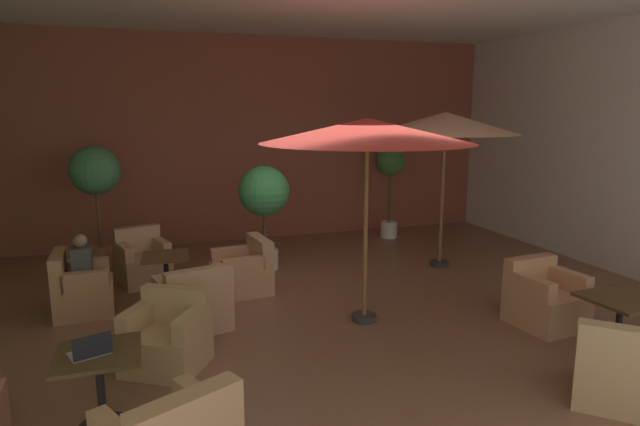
{
  "coord_description": "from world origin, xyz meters",
  "views": [
    {
      "loc": [
        -2.37,
        -6.51,
        2.69
      ],
      "look_at": [
        0.0,
        0.44,
        1.26
      ],
      "focal_mm": 30.13,
      "sensor_mm": 36.0,
      "label": 1
    }
  ],
  "objects_px": {
    "armchair_front_right_south": "(193,305)",
    "armchair_front_right_east": "(81,290)",
    "patron_blue_shirt": "(82,262)",
    "open_laptop": "(91,350)",
    "patio_umbrella_tall_red": "(445,124)",
    "cafe_table_front_left": "(100,373)",
    "armchair_front_right_west": "(243,272)",
    "armchair_front_left_north": "(167,339)",
    "armchair_mid_center_east": "(545,300)",
    "cafe_table_mid_center": "(620,314)",
    "potted_tree_mid_right": "(264,198)",
    "armchair_mid_center_south": "(623,373)",
    "cafe_table_front_right": "(166,267)",
    "armchair_front_right_north": "(143,262)",
    "potted_tree_mid_left": "(95,178)",
    "patio_umbrella_center_beige": "(367,132)",
    "potted_tree_left_corner": "(390,172)",
    "iced_drink_cup": "(103,346)"
  },
  "relations": [
    {
      "from": "cafe_table_front_left",
      "to": "armchair_mid_center_east",
      "type": "height_order",
      "value": "armchair_mid_center_east"
    },
    {
      "from": "armchair_front_right_north",
      "to": "armchair_mid_center_south",
      "type": "bearing_deg",
      "value": -51.25
    },
    {
      "from": "cafe_table_front_left",
      "to": "patio_umbrella_tall_red",
      "type": "distance_m",
      "value": 6.53
    },
    {
      "from": "patio_umbrella_tall_red",
      "to": "open_laptop",
      "type": "height_order",
      "value": "patio_umbrella_tall_red"
    },
    {
      "from": "armchair_mid_center_east",
      "to": "patio_umbrella_center_beige",
      "type": "distance_m",
      "value": 3.08
    },
    {
      "from": "cafe_table_front_left",
      "to": "armchair_front_left_north",
      "type": "height_order",
      "value": "armchair_front_left_north"
    },
    {
      "from": "cafe_table_front_right",
      "to": "potted_tree_left_corner",
      "type": "bearing_deg",
      "value": 28.49
    },
    {
      "from": "cafe_table_front_left",
      "to": "potted_tree_left_corner",
      "type": "relative_size",
      "value": 0.36
    },
    {
      "from": "patron_blue_shirt",
      "to": "open_laptop",
      "type": "xyz_separation_m",
      "value": [
        0.32,
        -2.98,
        0.05
      ]
    },
    {
      "from": "patron_blue_shirt",
      "to": "cafe_table_mid_center",
      "type": "bearing_deg",
      "value": -30.69
    },
    {
      "from": "armchair_front_left_north",
      "to": "cafe_table_front_left",
      "type": "bearing_deg",
      "value": -121.51
    },
    {
      "from": "cafe_table_mid_center",
      "to": "potted_tree_mid_right",
      "type": "relative_size",
      "value": 0.43
    },
    {
      "from": "armchair_mid_center_south",
      "to": "potted_tree_left_corner",
      "type": "distance_m",
      "value": 6.76
    },
    {
      "from": "armchair_front_right_east",
      "to": "armchair_front_right_south",
      "type": "xyz_separation_m",
      "value": [
        1.36,
        -1.04,
        0.0
      ]
    },
    {
      "from": "armchair_front_left_north",
      "to": "cafe_table_front_right",
      "type": "bearing_deg",
      "value": 87.02
    },
    {
      "from": "armchair_mid_center_east",
      "to": "potted_tree_mid_right",
      "type": "xyz_separation_m",
      "value": [
        -2.78,
        3.5,
        0.91
      ]
    },
    {
      "from": "cafe_table_front_left",
      "to": "potted_tree_mid_left",
      "type": "bearing_deg",
      "value": 93.03
    },
    {
      "from": "armchair_front_right_north",
      "to": "armchair_front_left_north",
      "type": "bearing_deg",
      "value": -86.26
    },
    {
      "from": "potted_tree_mid_right",
      "to": "armchair_front_left_north",
      "type": "bearing_deg",
      "value": -119.6
    },
    {
      "from": "cafe_table_front_left",
      "to": "armchair_front_right_west",
      "type": "height_order",
      "value": "armchair_front_right_west"
    },
    {
      "from": "armchair_mid_center_south",
      "to": "patio_umbrella_tall_red",
      "type": "xyz_separation_m",
      "value": [
        0.76,
        4.44,
        2.14
      ]
    },
    {
      "from": "potted_tree_mid_right",
      "to": "iced_drink_cup",
      "type": "relative_size",
      "value": 16.05
    },
    {
      "from": "cafe_table_front_right",
      "to": "cafe_table_mid_center",
      "type": "height_order",
      "value": "same"
    },
    {
      "from": "armchair_front_right_west",
      "to": "patron_blue_shirt",
      "type": "height_order",
      "value": "patron_blue_shirt"
    },
    {
      "from": "armchair_front_right_west",
      "to": "armchair_mid_center_east",
      "type": "distance_m",
      "value": 4.16
    },
    {
      "from": "cafe_table_mid_center",
      "to": "armchair_mid_center_south",
      "type": "bearing_deg",
      "value": -134.97
    },
    {
      "from": "cafe_table_front_right",
      "to": "iced_drink_cup",
      "type": "relative_size",
      "value": 6.29
    },
    {
      "from": "armchair_front_right_south",
      "to": "open_laptop",
      "type": "xyz_separation_m",
      "value": [
        -1.0,
        -1.94,
        0.43
      ]
    },
    {
      "from": "patio_umbrella_tall_red",
      "to": "armchair_front_left_north",
      "type": "bearing_deg",
      "value": -153.5
    },
    {
      "from": "armchair_front_right_south",
      "to": "armchair_front_right_north",
      "type": "bearing_deg",
      "value": 104.72
    },
    {
      "from": "cafe_table_mid_center",
      "to": "iced_drink_cup",
      "type": "distance_m",
      "value": 5.22
    },
    {
      "from": "patio_umbrella_center_beige",
      "to": "patron_blue_shirt",
      "type": "xyz_separation_m",
      "value": [
        -3.42,
        1.46,
        -1.71
      ]
    },
    {
      "from": "potted_tree_mid_left",
      "to": "potted_tree_mid_right",
      "type": "relative_size",
      "value": 1.18
    },
    {
      "from": "armchair_front_right_south",
      "to": "armchair_front_right_east",
      "type": "bearing_deg",
      "value": 142.57
    },
    {
      "from": "patio_umbrella_tall_red",
      "to": "cafe_table_front_left",
      "type": "bearing_deg",
      "value": -147.95
    },
    {
      "from": "patron_blue_shirt",
      "to": "potted_tree_mid_left",
      "type": "bearing_deg",
      "value": 87.48
    },
    {
      "from": "armchair_mid_center_south",
      "to": "armchair_front_right_east",
      "type": "bearing_deg",
      "value": 140.55
    },
    {
      "from": "patron_blue_shirt",
      "to": "potted_tree_mid_right",
      "type": "bearing_deg",
      "value": 23.21
    },
    {
      "from": "potted_tree_mid_left",
      "to": "open_laptop",
      "type": "relative_size",
      "value": 5.66
    },
    {
      "from": "armchair_front_right_south",
      "to": "patio_umbrella_center_beige",
      "type": "height_order",
      "value": "patio_umbrella_center_beige"
    },
    {
      "from": "cafe_table_front_left",
      "to": "armchair_mid_center_south",
      "type": "bearing_deg",
      "value": -14.02
    },
    {
      "from": "armchair_mid_center_east",
      "to": "open_laptop",
      "type": "bearing_deg",
      "value": -172.79
    },
    {
      "from": "armchair_front_left_north",
      "to": "cafe_table_front_right",
      "type": "height_order",
      "value": "armchair_front_left_north"
    },
    {
      "from": "cafe_table_front_right",
      "to": "armchair_front_right_north",
      "type": "xyz_separation_m",
      "value": [
        -0.3,
        1.06,
        -0.2
      ]
    },
    {
      "from": "cafe_table_front_right",
      "to": "potted_tree_mid_left",
      "type": "bearing_deg",
      "value": 114.38
    },
    {
      "from": "cafe_table_front_left",
      "to": "armchair_front_right_north",
      "type": "bearing_deg",
      "value": 84.36
    },
    {
      "from": "patio_umbrella_center_beige",
      "to": "patron_blue_shirt",
      "type": "height_order",
      "value": "patio_umbrella_center_beige"
    },
    {
      "from": "armchair_front_right_west",
      "to": "cafe_table_front_left",
      "type": "bearing_deg",
      "value": -120.36
    },
    {
      "from": "cafe_table_front_left",
      "to": "armchair_mid_center_east",
      "type": "bearing_deg",
      "value": 6.71
    },
    {
      "from": "armchair_front_left_north",
      "to": "potted_tree_mid_left",
      "type": "xyz_separation_m",
      "value": [
        -0.86,
        4.12,
        1.24
      ]
    }
  ]
}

